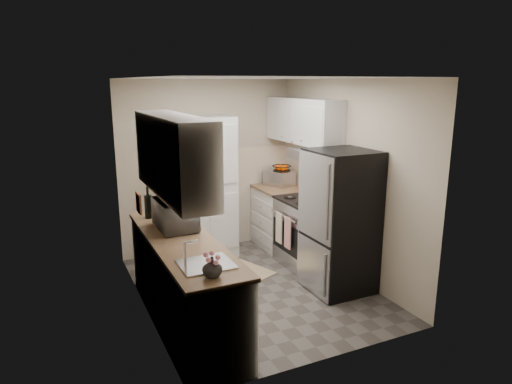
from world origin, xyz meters
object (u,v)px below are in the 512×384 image
at_px(pantry_cabinet, 202,188).
at_px(microwave, 176,214).
at_px(refrigerator, 340,221).
at_px(toaster_oven, 279,178).
at_px(electric_range, 307,231).
at_px(wine_bottle, 148,204).

xyz_separation_m(pantry_cabinet, microwave, (-0.75, -1.37, 0.08)).
height_order(refrigerator, toaster_oven, refrigerator).
bearing_deg(microwave, electric_range, -78.31).
relative_size(electric_range, microwave, 1.99).
distance_m(pantry_cabinet, refrigerator, 2.07).
xyz_separation_m(electric_range, microwave, (-1.92, -0.44, 0.60)).
height_order(microwave, wine_bottle, wine_bottle).
distance_m(pantry_cabinet, toaster_oven, 1.25).
bearing_deg(wine_bottle, toaster_oven, 21.90).
bearing_deg(pantry_cabinet, microwave, -118.59).
bearing_deg(refrigerator, microwave, 169.26).
relative_size(pantry_cabinet, toaster_oven, 4.96).
xyz_separation_m(wine_bottle, toaster_oven, (2.18, 0.88, -0.06)).
xyz_separation_m(pantry_cabinet, electric_range, (1.17, -0.93, -0.52)).
distance_m(pantry_cabinet, electric_range, 1.58).
distance_m(refrigerator, wine_bottle, 2.26).
bearing_deg(microwave, toaster_oven, -56.53).
xyz_separation_m(electric_range, refrigerator, (-0.03, -0.80, 0.37)).
xyz_separation_m(pantry_cabinet, refrigerator, (1.14, -1.73, -0.15)).
xyz_separation_m(microwave, wine_bottle, (-0.19, 0.51, 0.01)).
relative_size(wine_bottle, toaster_oven, 0.85).
height_order(refrigerator, wine_bottle, refrigerator).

